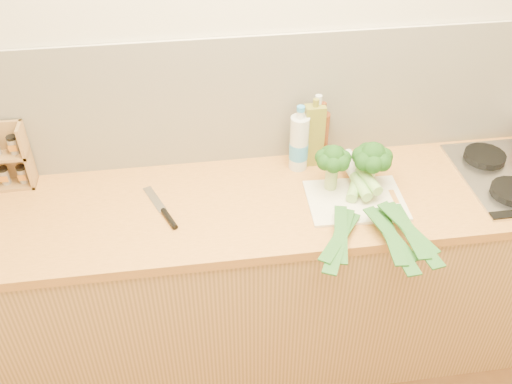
% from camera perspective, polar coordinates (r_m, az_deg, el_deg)
% --- Properties ---
extents(room_shell, '(3.50, 3.50, 3.50)m').
position_cam_1_polar(room_shell, '(2.29, 1.82, 9.25)').
color(room_shell, beige).
rests_on(room_shell, ground).
extents(counter, '(3.20, 0.62, 0.90)m').
position_cam_1_polar(counter, '(2.52, 2.60, -8.53)').
color(counter, tan).
rests_on(counter, ground).
extents(chopping_board, '(0.38, 0.28, 0.01)m').
position_cam_1_polar(chopping_board, '(2.22, 9.92, -0.82)').
color(chopping_board, silver).
rests_on(chopping_board, counter).
extents(broccoli_left, '(0.14, 0.14, 0.19)m').
position_cam_1_polar(broccoli_left, '(2.18, 7.71, 3.20)').
color(broccoli_left, '#9BB469').
rests_on(broccoli_left, chopping_board).
extents(broccoli_right, '(0.16, 0.16, 0.19)m').
position_cam_1_polar(broccoli_right, '(2.22, 11.57, 3.40)').
color(broccoli_right, '#9BB469').
rests_on(broccoli_right, chopping_board).
extents(leek_front, '(0.32, 0.61, 0.04)m').
position_cam_1_polar(leek_front, '(2.17, 9.45, -0.84)').
color(leek_front, white).
rests_on(leek_front, chopping_board).
extents(leek_mid, '(0.12, 0.65, 0.04)m').
position_cam_1_polar(leek_mid, '(2.16, 11.22, -0.73)').
color(leek_mid, white).
rests_on(leek_mid, chopping_board).
extents(leek_back, '(0.18, 0.68, 0.04)m').
position_cam_1_polar(leek_back, '(2.17, 12.11, 0.06)').
color(leek_back, white).
rests_on(leek_back, chopping_board).
extents(chefs_knife, '(0.13, 0.28, 0.02)m').
position_cam_1_polar(chefs_knife, '(2.15, -9.03, -2.15)').
color(chefs_knife, silver).
rests_on(chefs_knife, counter).
extents(spice_rack, '(0.23, 0.09, 0.27)m').
position_cam_1_polar(spice_rack, '(2.42, -24.20, 2.98)').
color(spice_rack, '#9E7843').
rests_on(spice_rack, counter).
extents(oil_tin, '(0.08, 0.05, 0.30)m').
position_cam_1_polar(oil_tin, '(2.33, 5.78, 5.70)').
color(oil_tin, olive).
rests_on(oil_tin, counter).
extents(glass_bottle, '(0.07, 0.07, 0.31)m').
position_cam_1_polar(glass_bottle, '(2.35, 6.01, 5.78)').
color(glass_bottle, silver).
rests_on(glass_bottle, counter).
extents(amber_bottle, '(0.06, 0.06, 0.27)m').
position_cam_1_polar(amber_bottle, '(2.36, 6.49, 5.53)').
color(amber_bottle, '#662E13').
rests_on(amber_bottle, counter).
extents(water_bottle, '(0.08, 0.08, 0.27)m').
position_cam_1_polar(water_bottle, '(2.31, 4.31, 4.77)').
color(water_bottle, silver).
rests_on(water_bottle, counter).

